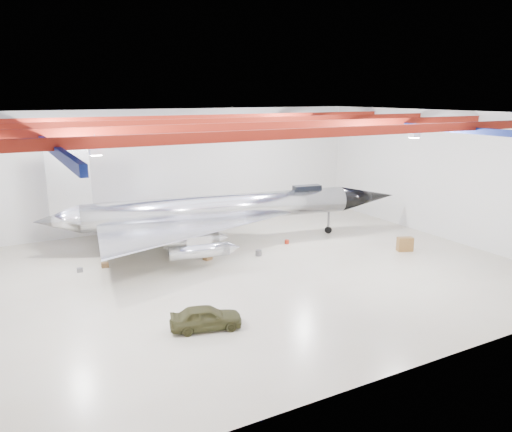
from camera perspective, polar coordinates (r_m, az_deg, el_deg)
floor at (r=35.26m, az=-2.35°, el=-6.65°), size 40.00×40.00×0.00m
wall_back at (r=47.50m, az=-10.42°, el=5.31°), size 40.00×0.00×40.00m
wall_right at (r=45.99m, az=20.65°, el=4.38°), size 0.00×30.00×30.00m
ceiling at (r=33.08m, az=-2.54°, el=11.52°), size 40.00×40.00×0.00m
ceiling_structure at (r=33.11m, az=-2.52°, el=10.35°), size 39.50×29.50×1.08m
jet_aircraft at (r=41.48m, az=-4.05°, el=0.48°), size 31.03×20.32×8.49m
jeep at (r=27.37m, az=-5.75°, el=-11.45°), size 4.12×2.51×1.31m
desk at (r=41.85m, az=16.66°, el=-3.11°), size 1.38×1.02×1.13m
crate_ply at (r=38.13m, az=-16.88°, el=-5.38°), size 0.52×0.42×0.35m
engine_drum at (r=39.05m, az=0.29°, el=-4.24°), size 0.57×0.57×0.44m
crate_small at (r=37.74m, az=-19.49°, el=-5.84°), size 0.44×0.37×0.28m
tool_chest at (r=42.21m, az=3.55°, el=-2.96°), size 0.39×0.39×0.34m
oil_barrel at (r=38.30m, az=-5.55°, el=-4.68°), size 0.76×0.69×0.43m
spares_box at (r=44.85m, az=-5.87°, el=-2.00°), size 0.44×0.44×0.33m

